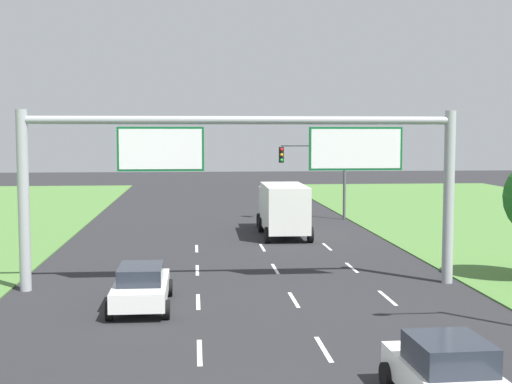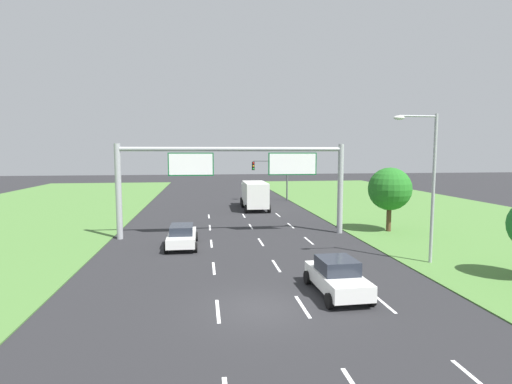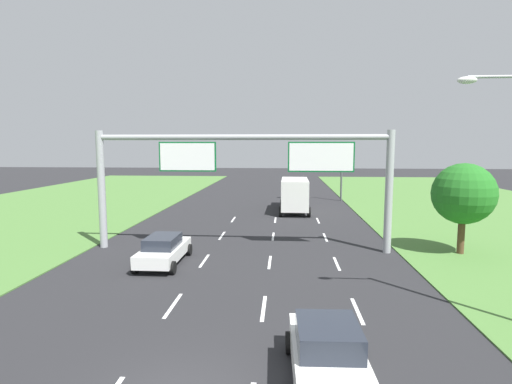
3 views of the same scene
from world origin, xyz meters
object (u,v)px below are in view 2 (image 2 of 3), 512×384
object	(u,v)px
sign_gantry	(237,172)
street_lamp	(428,175)
car_near_red	(337,276)
car_lead_silver	(182,236)
traffic_light_mast	(273,171)
roadside_tree_mid	(390,189)
box_truck	(254,194)

from	to	relation	value
sign_gantry	street_lamp	world-z (taller)	street_lamp
car_near_red	car_lead_silver	xyz separation A→B (m)	(-7.38, 10.04, -0.03)
traffic_light_mast	street_lamp	world-z (taller)	street_lamp
car_lead_silver	roadside_tree_mid	distance (m)	16.68
car_near_red	traffic_light_mast	size ratio (longest dim) A/B	0.76
roadside_tree_mid	box_truck	bearing A→B (deg)	122.05
car_lead_silver	sign_gantry	bearing A→B (deg)	37.94
car_lead_silver	street_lamp	bearing A→B (deg)	-23.34
box_truck	street_lamp	bearing A→B (deg)	-73.06
street_lamp	roadside_tree_mid	size ratio (longest dim) A/B	1.64
car_near_red	box_truck	world-z (taller)	box_truck
street_lamp	roadside_tree_mid	bearing A→B (deg)	76.21
car_near_red	traffic_light_mast	xyz separation A→B (m)	(3.14, 34.67, 3.06)
street_lamp	box_truck	bearing A→B (deg)	106.25
car_near_red	box_truck	size ratio (longest dim) A/B	0.54
car_lead_silver	car_near_red	bearing A→B (deg)	-53.91
box_truck	street_lamp	xyz separation A→B (m)	(6.82, -23.40, 3.40)
car_lead_silver	box_truck	bearing A→B (deg)	67.46
car_lead_silver	box_truck	world-z (taller)	box_truck
sign_gantry	traffic_light_mast	bearing A→B (deg)	73.06
sign_gantry	roadside_tree_mid	world-z (taller)	sign_gantry
street_lamp	roadside_tree_mid	distance (m)	9.39
box_truck	sign_gantry	bearing A→B (deg)	-101.85
box_truck	roadside_tree_mid	bearing A→B (deg)	-57.26
street_lamp	roadside_tree_mid	xyz separation A→B (m)	(2.20, 8.98, -1.63)
car_near_red	sign_gantry	xyz separation A→B (m)	(-3.41, 13.17, 4.10)
roadside_tree_mid	traffic_light_mast	bearing A→B (deg)	104.67
car_near_red	sign_gantry	world-z (taller)	sign_gantry
box_truck	street_lamp	size ratio (longest dim) A/B	0.93
sign_gantry	street_lamp	bearing A→B (deg)	-42.27
car_near_red	roadside_tree_mid	xyz separation A→B (m)	(8.80, 13.06, 2.64)
sign_gantry	street_lamp	size ratio (longest dim) A/B	2.03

